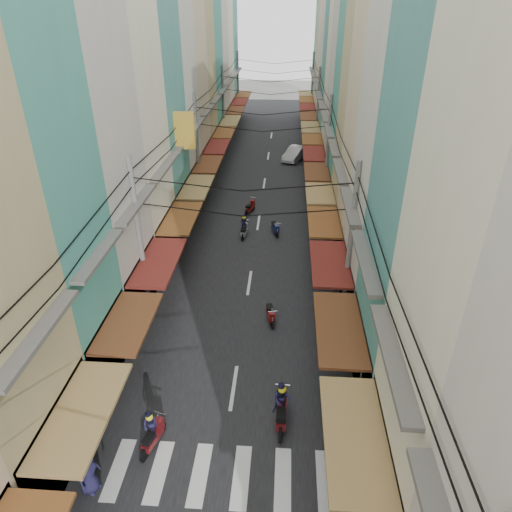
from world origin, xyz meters
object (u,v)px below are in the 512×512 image
at_px(bicycle, 370,335).
at_px(market_umbrella, 405,363).
at_px(white_car, 295,160).
at_px(traffic_sign, 362,369).

height_order(bicycle, market_umbrella, market_umbrella).
height_order(white_car, market_umbrella, market_umbrella).
height_order(white_car, bicycle, white_car).
relative_size(white_car, bicycle, 3.00).
distance_m(bicycle, traffic_sign, 5.07).
bearing_deg(traffic_sign, bicycle, 74.72).
height_order(white_car, traffic_sign, traffic_sign).
bearing_deg(traffic_sign, market_umbrella, 15.74).
xyz_separation_m(bicycle, market_umbrella, (0.48, -4.02, 1.95)).
height_order(bicycle, traffic_sign, traffic_sign).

